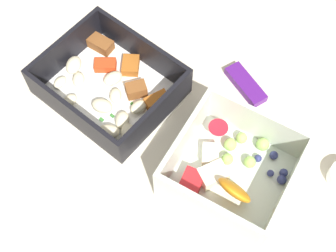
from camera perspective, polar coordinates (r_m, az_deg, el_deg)
The scene contains 4 objects.
table_surface at distance 63.25cm, azimuth 1.22°, elevation -0.86°, with size 80.00×80.00×2.00cm, color beige.
pasta_container at distance 64.14cm, azimuth -7.06°, elevation 4.76°, with size 17.32×14.62×5.70cm.
fruit_bowl at distance 58.08cm, azimuth 7.61°, elevation -5.22°, with size 16.12×15.86×6.39cm.
candy_bar at distance 66.19cm, azimuth 9.48°, elevation 5.03°, with size 7.00×2.40×1.20cm, color #51197A.
Camera 1 is at (17.07, -23.50, 57.19)cm, focal length 49.76 mm.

